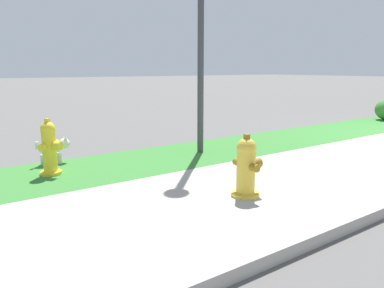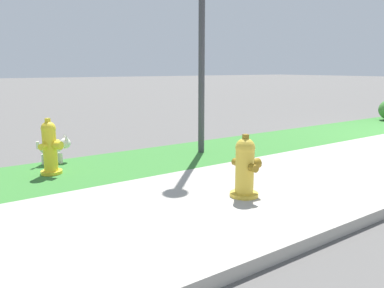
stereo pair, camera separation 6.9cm
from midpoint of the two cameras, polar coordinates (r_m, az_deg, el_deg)
grass_verge at (r=10.51m, az=24.47°, el=2.30°), size 18.00×1.75×0.01m
fire_hydrant_at_driveway at (r=4.42m, az=8.53°, el=-3.52°), size 0.38×0.40×0.75m
fire_hydrant_mid_block at (r=5.66m, az=-20.49°, el=-0.49°), size 0.35×0.34×0.81m
small_white_dog at (r=6.31m, az=-19.94°, el=-0.49°), size 0.55×0.25×0.45m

